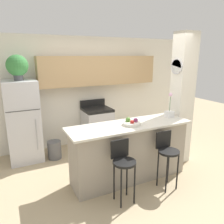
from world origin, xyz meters
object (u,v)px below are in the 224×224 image
Objects in this scene: refrigerator at (23,121)px; potted_plant_on_fridge at (17,66)px; bar_stool_right at (167,152)px; orchid_vase at (170,111)px; fruit_bowl at (132,123)px; bar_stool_left at (123,163)px; trash_bin at (54,150)px; stove_range at (97,126)px.

refrigerator is 1.10m from potted_plant_on_fridge.
orchid_vase is at bearing 48.98° from bar_stool_right.
potted_plant_on_fridge is 2.43m from fruit_bowl.
bar_stool_right is 1.93× the size of potted_plant_on_fridge.
fruit_bowl is (0.41, 0.45, 0.42)m from bar_stool_left.
bar_stool_right is 0.74m from fruit_bowl.
refrigerator is at bearing 147.77° from orchid_vase.
fruit_bowl is 1.94m from trash_bin.
bar_stool_left is 1.49m from orchid_vase.
refrigerator is 2.28m from fruit_bowl.
refrigerator reaches higher than fruit_bowl.
fruit_bowl is (-0.08, -1.69, 0.58)m from stove_range.
orchid_vase reaches higher than trash_bin.
fruit_bowl is at bearing -173.60° from orchid_vase.
bar_stool_right is 2.03× the size of orchid_vase.
bar_stool_right is at bearing -52.34° from trash_bin.
trash_bin is (0.54, -0.24, -1.73)m from potted_plant_on_fridge.
refrigerator is 1.55× the size of stove_range.
trash_bin is (-1.10, -0.29, -0.27)m from stove_range.
bar_stool_left is 0.74m from fruit_bowl.
refrigerator is 1.76× the size of bar_stool_left.
orchid_vase reaches higher than fruit_bowl.
stove_range reaches higher than trash_bin.
fruit_bowl is (-0.88, -0.10, -0.07)m from orchid_vase.
orchid_vase is 2.49m from trash_bin.
orchid_vase is (1.29, 0.55, 0.50)m from bar_stool_left.
stove_range reaches higher than bar_stool_right.
potted_plant_on_fridge is (-0.00, 0.00, 1.10)m from refrigerator.
fruit_bowl is at bearing -46.37° from refrigerator.
refrigerator reaches higher than stove_range.
trash_bin is (-1.03, 1.40, -0.85)m from fruit_bowl.
fruit_bowl reaches higher than stove_range.
stove_range is (1.64, 0.05, -0.37)m from refrigerator.
refrigerator reaches higher than bar_stool_left.
bar_stool_right is at bearing -131.02° from orchid_vase.
potted_plant_on_fridge is 1.83m from trash_bin.
stove_range is 2.32× the size of orchid_vase.
bar_stool_right is at bearing -81.32° from stove_range.
fruit_bowl reaches higher than bar_stool_left.
bar_stool_right is (1.97, -2.09, -0.21)m from refrigerator.
fruit_bowl is (-0.40, 0.45, 0.42)m from bar_stool_right.
potted_plant_on_fridge is at bearing 133.63° from fruit_bowl.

